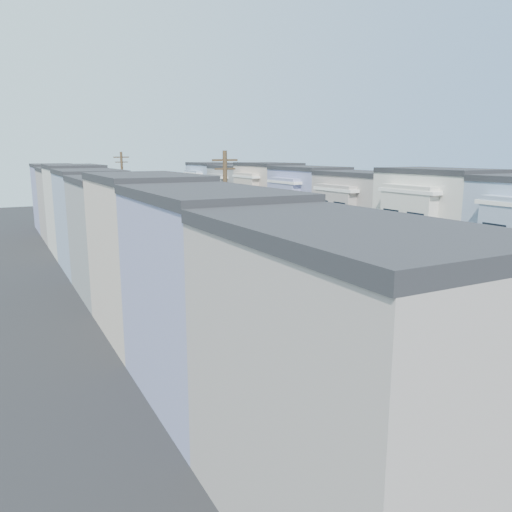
{
  "coord_description": "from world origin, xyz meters",
  "views": [
    {
      "loc": [
        -18.51,
        -25.01,
        9.99
      ],
      "look_at": [
        -0.88,
        8.38,
        2.2
      ],
      "focal_mm": 35.0,
      "sensor_mm": 36.0,
      "label": 1
    }
  ],
  "objects_px": {
    "parked_right_a": "(499,329)",
    "parked_right_b": "(389,292)",
    "fedex_truck": "(262,249)",
    "tree_d": "(146,211)",
    "parked_right_c": "(262,248)",
    "tree_a": "(409,312)",
    "parked_right_d": "(226,236)",
    "tree_far_r": "(233,209)",
    "utility_pole_far": "(124,200)",
    "parked_left_d": "(194,273)",
    "tree_b": "(284,247)",
    "tree_c": "(198,234)",
    "utility_pole_near": "(226,235)",
    "parked_left_b": "(325,350)",
    "lead_sedan": "(221,243)",
    "parked_left_c": "(256,310)",
    "tree_e": "(117,201)"
  },
  "relations": [
    {
      "from": "parked_right_a",
      "to": "parked_right_b",
      "type": "bearing_deg",
      "value": 95.08
    },
    {
      "from": "fedex_truck",
      "to": "parked_right_a",
      "type": "xyz_separation_m",
      "value": [
        2.65,
        -21.74,
        -0.9
      ]
    },
    {
      "from": "fedex_truck",
      "to": "parked_right_a",
      "type": "distance_m",
      "value": 21.92
    },
    {
      "from": "tree_d",
      "to": "parked_right_c",
      "type": "distance_m",
      "value": 12.04
    },
    {
      "from": "tree_d",
      "to": "tree_a",
      "type": "bearing_deg",
      "value": -90.0
    },
    {
      "from": "fedex_truck",
      "to": "parked_right_d",
      "type": "bearing_deg",
      "value": 73.3
    },
    {
      "from": "tree_far_r",
      "to": "parked_right_d",
      "type": "xyz_separation_m",
      "value": [
        -1.99,
        -2.16,
        -2.86
      ]
    },
    {
      "from": "utility_pole_far",
      "to": "parked_left_d",
      "type": "bearing_deg",
      "value": -85.23
    },
    {
      "from": "tree_b",
      "to": "parked_right_a",
      "type": "height_order",
      "value": "tree_b"
    },
    {
      "from": "parked_right_c",
      "to": "parked_right_d",
      "type": "relative_size",
      "value": 1.24
    },
    {
      "from": "tree_far_r",
      "to": "parked_right_a",
      "type": "height_order",
      "value": "tree_far_r"
    },
    {
      "from": "tree_c",
      "to": "utility_pole_near",
      "type": "distance_m",
      "value": 4.65
    },
    {
      "from": "tree_far_r",
      "to": "parked_right_a",
      "type": "xyz_separation_m",
      "value": [
        -1.99,
        -37.66,
        -2.73
      ]
    },
    {
      "from": "parked_left_b",
      "to": "tree_b",
      "type": "bearing_deg",
      "value": 125.84
    },
    {
      "from": "tree_b",
      "to": "utility_pole_far",
      "type": "height_order",
      "value": "utility_pole_far"
    },
    {
      "from": "tree_c",
      "to": "lead_sedan",
      "type": "height_order",
      "value": "tree_c"
    },
    {
      "from": "utility_pole_far",
      "to": "parked_left_b",
      "type": "height_order",
      "value": "utility_pole_far"
    },
    {
      "from": "fedex_truck",
      "to": "parked_left_b",
      "type": "height_order",
      "value": "fedex_truck"
    },
    {
      "from": "tree_b",
      "to": "parked_left_c",
      "type": "xyz_separation_m",
      "value": [
        1.4,
        5.45,
        -4.92
      ]
    },
    {
      "from": "parked_left_d",
      "to": "utility_pole_near",
      "type": "bearing_deg",
      "value": -101.73
    },
    {
      "from": "tree_d",
      "to": "parked_left_c",
      "type": "bearing_deg",
      "value": -85.7
    },
    {
      "from": "tree_c",
      "to": "parked_right_b",
      "type": "xyz_separation_m",
      "value": [
        11.2,
        -6.8,
        -3.89
      ]
    },
    {
      "from": "tree_c",
      "to": "tree_d",
      "type": "bearing_deg",
      "value": 90.0
    },
    {
      "from": "tree_e",
      "to": "tree_far_r",
      "type": "bearing_deg",
      "value": -10.14
    },
    {
      "from": "tree_c",
      "to": "tree_d",
      "type": "relative_size",
      "value": 0.96
    },
    {
      "from": "utility_pole_far",
      "to": "lead_sedan",
      "type": "distance_m",
      "value": 11.14
    },
    {
      "from": "parked_left_b",
      "to": "utility_pole_near",
      "type": "bearing_deg",
      "value": 95.89
    },
    {
      "from": "fedex_truck",
      "to": "parked_left_b",
      "type": "distance_m",
      "value": 20.85
    },
    {
      "from": "tree_e",
      "to": "parked_right_b",
      "type": "height_order",
      "value": "tree_e"
    },
    {
      "from": "tree_a",
      "to": "utility_pole_far",
      "type": "relative_size",
      "value": 0.71
    },
    {
      "from": "tree_far_r",
      "to": "fedex_truck",
      "type": "relative_size",
      "value": 0.79
    },
    {
      "from": "tree_d",
      "to": "parked_right_d",
      "type": "bearing_deg",
      "value": 33.82
    },
    {
      "from": "tree_a",
      "to": "tree_b",
      "type": "xyz_separation_m",
      "value": [
        -0.0,
        8.32,
        0.86
      ]
    },
    {
      "from": "tree_a",
      "to": "parked_right_d",
      "type": "relative_size",
      "value": 1.68
    },
    {
      "from": "tree_e",
      "to": "parked_right_d",
      "type": "relative_size",
      "value": 1.71
    },
    {
      "from": "parked_right_c",
      "to": "tree_e",
      "type": "bearing_deg",
      "value": 128.75
    },
    {
      "from": "utility_pole_far",
      "to": "parked_right_d",
      "type": "bearing_deg",
      "value": -5.82
    },
    {
      "from": "tree_a",
      "to": "tree_d",
      "type": "distance_m",
      "value": 32.43
    },
    {
      "from": "parked_left_d",
      "to": "parked_right_c",
      "type": "bearing_deg",
      "value": 31.38
    },
    {
      "from": "tree_b",
      "to": "tree_far_r",
      "type": "distance_m",
      "value": 36.31
    },
    {
      "from": "tree_b",
      "to": "parked_left_d",
      "type": "distance_m",
      "value": 16.76
    },
    {
      "from": "parked_right_d",
      "to": "parked_left_c",
      "type": "bearing_deg",
      "value": -109.35
    },
    {
      "from": "tree_d",
      "to": "parked_left_c",
      "type": "distance_m",
      "value": 19.19
    },
    {
      "from": "parked_left_d",
      "to": "parked_right_d",
      "type": "xyz_separation_m",
      "value": [
        9.8,
        15.65,
        -0.03
      ]
    },
    {
      "from": "parked_left_c",
      "to": "tree_e",
      "type": "bearing_deg",
      "value": 95.19
    },
    {
      "from": "tree_far_r",
      "to": "parked_right_a",
      "type": "relative_size",
      "value": 0.9
    },
    {
      "from": "parked_right_c",
      "to": "parked_left_d",
      "type": "bearing_deg",
      "value": -146.6
    },
    {
      "from": "parked_left_b",
      "to": "parked_right_b",
      "type": "bearing_deg",
      "value": 29.13
    },
    {
      "from": "tree_b",
      "to": "parked_right_c",
      "type": "height_order",
      "value": "tree_b"
    },
    {
      "from": "parked_right_a",
      "to": "lead_sedan",
      "type": "bearing_deg",
      "value": 99.47
    }
  ]
}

